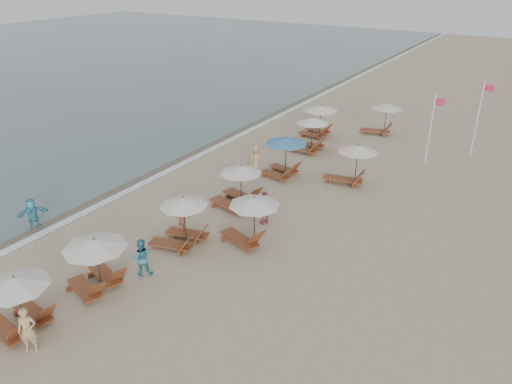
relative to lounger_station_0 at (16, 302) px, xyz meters
The scene contains 21 objects.
ground 7.39m from the lounger_station_0, 31.14° to the left, with size 160.00×160.00×0.00m, color tan.
wet_sand_band 15.17m from the lounger_station_0, 114.39° to the left, with size 3.20×140.00×0.01m, color #6B5E4C.
foam_line 14.68m from the lounger_station_0, 109.75° to the left, with size 0.50×140.00×0.02m, color white.
lounger_station_0 is the anchor object (origin of this frame).
lounger_station_1 2.95m from the lounger_station_0, 81.53° to the left, with size 2.60×2.39×2.21m.
lounger_station_2 7.13m from the lounger_station_0, 81.06° to the left, with size 2.52×2.27×2.35m.
lounger_station_3 11.51m from the lounger_station_0, 85.00° to the left, with size 2.65×2.38×2.21m.
lounger_station_4 16.00m from the lounger_station_0, 85.82° to the left, with size 2.60×2.41×2.38m.
lounger_station_5 20.45m from the lounger_station_0, 88.45° to the left, with size 2.54×2.12×2.28m.
lounger_station_6 23.49m from the lounger_station_0, 90.58° to the left, with size 2.59×2.42×2.23m.
inland_station_0 9.34m from the lounger_station_0, 67.99° to the left, with size 2.78×2.24×2.22m.
inland_station_1 17.70m from the lounger_station_0, 74.21° to the left, with size 2.88×2.24×2.22m.
inland_station_2 26.50m from the lounger_station_0, 82.61° to the left, with size 2.82×2.24×2.22m.
beachgoer_near 1.30m from the lounger_station_0, 21.92° to the right, with size 0.59×0.39×1.63m, color tan.
beachgoer_mid_a 4.67m from the lounger_station_0, 74.65° to the left, with size 0.77×0.60×1.59m, color teal.
beachgoer_mid_b 7.88m from the lounger_station_0, 85.75° to the left, with size 1.11×0.64×1.71m, color brown.
beachgoer_far_a 11.08m from the lounger_station_0, 73.18° to the left, with size 0.99×0.41×1.68m, color #AA445F.
beachgoer_far_b 15.62m from the lounger_station_0, 91.51° to the left, with size 0.81×0.53×1.65m, color tan.
waterline_walker 7.32m from the lounger_station_0, 141.28° to the left, with size 1.38×0.44×1.48m, color teal.
flag_pole_near 23.79m from the lounger_station_0, 71.17° to the left, with size 0.59×0.08×4.24m.
flag_pole_far 26.97m from the lounger_station_0, 68.62° to the left, with size 0.60×0.08×4.82m.
Camera 1 is at (7.30, -10.52, 11.29)m, focal length 34.12 mm.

